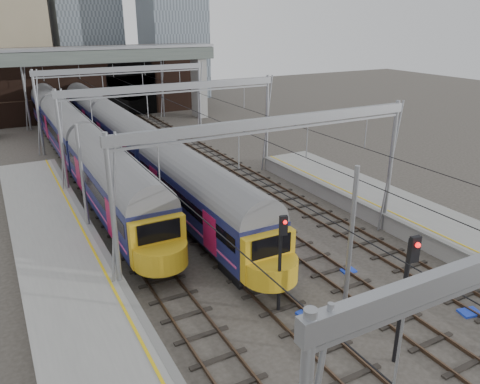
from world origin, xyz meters
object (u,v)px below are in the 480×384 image
signal_near_left (281,252)px  signal_near_centre (406,286)px  train_second (56,116)px  train_main (105,122)px

signal_near_left → signal_near_centre: size_ratio=0.88×
train_second → signal_near_left: 38.45m
signal_near_left → train_second: bearing=107.4°
train_main → signal_near_centre: bearing=-87.1°
train_main → signal_near_left: bearing=-90.4°
train_main → signal_near_left: 33.02m
train_second → signal_near_left: bearing=-84.4°
train_second → signal_near_centre: size_ratio=12.41×
train_main → train_second: train_second is taller
signal_near_centre → train_main: bearing=100.7°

